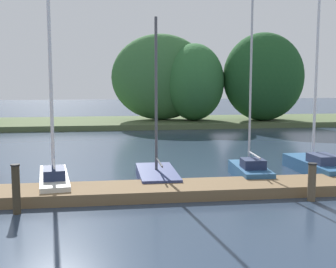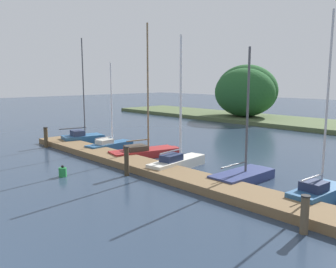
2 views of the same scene
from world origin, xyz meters
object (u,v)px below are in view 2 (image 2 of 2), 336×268
channel_buoy_1 (63,172)px  mooring_piling_0 (46,137)px  mooring_piling_1 (127,161)px  sailboat_0 (83,137)px  sailboat_1 (111,145)px  sailboat_2 (146,151)px  sailboat_3 (178,161)px  sailboat_4 (244,175)px  sailboat_5 (319,192)px  mooring_piling_2 (305,214)px

channel_buoy_1 → mooring_piling_0: bearing=161.4°
channel_buoy_1 → mooring_piling_1: bearing=50.5°
sailboat_0 → mooring_piling_1: sailboat_0 is taller
sailboat_0 → mooring_piling_0: sailboat_0 is taller
sailboat_1 → sailboat_2: bearing=-90.7°
sailboat_3 → mooring_piling_0: 10.43m
sailboat_2 → channel_buoy_1: bearing=-160.3°
mooring_piling_1 → sailboat_2: bearing=128.6°
sailboat_0 → sailboat_4: size_ratio=1.24×
sailboat_0 → sailboat_5: (16.91, 0.37, -0.03)m
sailboat_2 → mooring_piling_2: size_ratio=6.47×
sailboat_3 → mooring_piling_2: bearing=-115.5°
sailboat_1 → sailboat_3: 6.56m
sailboat_1 → sailboat_4: bearing=-94.4°
mooring_piling_0 → channel_buoy_1: size_ratio=2.47×
sailboat_1 → mooring_piling_2: (14.60, -2.88, 0.28)m
channel_buoy_1 → mooring_piling_2: bearing=12.7°
mooring_piling_0 → sailboat_3: bearing=14.1°
sailboat_2 → sailboat_4: bearing=-77.0°
sailboat_4 → sailboat_1: bearing=92.5°
sailboat_0 → mooring_piling_2: size_ratio=6.18×
sailboat_5 → channel_buoy_1: (-9.74, -5.52, -0.16)m
sailboat_1 → sailboat_5: sailboat_5 is taller
sailboat_1 → sailboat_5: (13.65, 0.23, 0.06)m
sailboat_2 → mooring_piling_1: (2.63, -3.29, 0.35)m
channel_buoy_1 → sailboat_3: bearing=62.4°
sailboat_1 → channel_buoy_1: (3.91, -5.29, -0.10)m
sailboat_1 → sailboat_2: size_ratio=0.73×
sailboat_2 → channel_buoy_1: sailboat_2 is taller
sailboat_3 → mooring_piling_0: sailboat_3 is taller
sailboat_0 → sailboat_4: bearing=-76.0°
sailboat_0 → sailboat_2: (6.46, 0.47, -0.05)m
sailboat_0 → mooring_piling_0: (-0.30, -2.63, 0.28)m
sailboat_4 → mooring_piling_0: 14.09m
sailboat_0 → sailboat_2: sailboat_2 is taller
mooring_piling_2 → sailboat_5: bearing=106.9°
sailboat_0 → sailboat_3: bearing=-78.8°
sailboat_5 → mooring_piling_1: (-7.83, -3.19, 0.33)m
mooring_piling_0 → sailboat_2: bearing=24.7°
sailboat_0 → mooring_piling_0: 2.66m
mooring_piling_0 → channel_buoy_1: 7.89m
sailboat_0 → mooring_piling_1: 9.52m
sailboat_4 → mooring_piling_2: size_ratio=5.00×
sailboat_5 → sailboat_0: bearing=94.7°
sailboat_3 → sailboat_5: size_ratio=0.96×
mooring_piling_2 → channel_buoy_1: (-10.69, -2.41, -0.38)m
sailboat_1 → sailboat_3: sailboat_3 is taller
sailboat_2 → sailboat_3: (3.35, -0.56, 0.07)m
sailboat_1 → sailboat_5: 13.66m
sailboat_1 → channel_buoy_1: 6.58m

